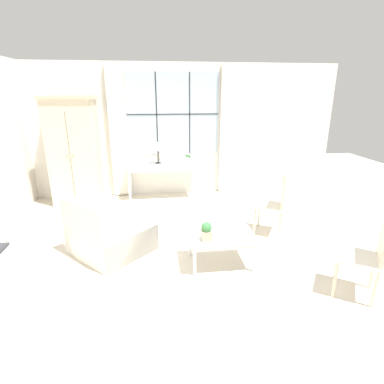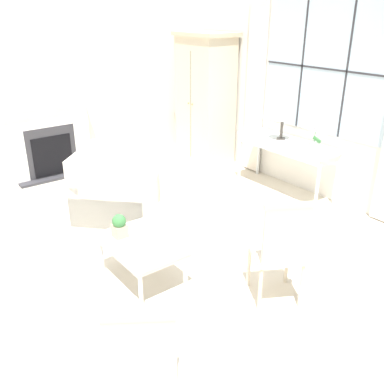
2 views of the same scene
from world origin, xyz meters
name	(u,v)px [view 1 (image 1 of 2)]	position (x,y,z in m)	size (l,w,h in m)	color
ground_plane	(190,260)	(0.00, 0.00, 0.00)	(14.00, 14.00, 0.00)	beige
wall_back_windowed	(174,131)	(0.00, 3.02, 1.41)	(7.20, 0.14, 2.80)	silver
armoire	(74,151)	(-2.04, 2.65, 1.07)	(0.98, 0.66, 2.14)	beige
console_table	(164,167)	(-0.25, 2.70, 0.68)	(1.54, 0.49, 0.77)	silver
table_lamp	(158,146)	(-0.35, 2.68, 1.13)	(0.31, 0.31, 0.46)	#4C4742
potted_orchid	(186,156)	(0.23, 2.66, 0.92)	(0.17, 0.13, 0.40)	#BCB7AD
armchair_upholstered	(110,235)	(-1.10, 0.38, 0.27)	(1.33, 1.33, 0.85)	silver
side_chair_wooden	(277,199)	(1.47, 0.67, 0.59)	(0.60, 0.60, 1.05)	beige
accent_chair_wooden	(370,250)	(1.85, -0.97, 0.57)	(0.61, 0.61, 1.02)	white
coffee_table	(221,238)	(0.40, -0.11, 0.37)	(0.87, 0.59, 0.42)	silver
potted_plant_small	(207,231)	(0.19, -0.22, 0.54)	(0.14, 0.14, 0.24)	tan
pillar_candle	(236,231)	(0.58, -0.17, 0.49)	(0.12, 0.12, 0.16)	silver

